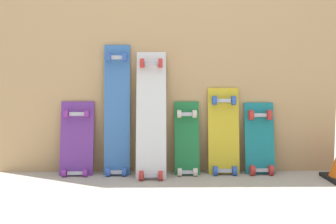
% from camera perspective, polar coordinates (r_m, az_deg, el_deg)
% --- Properties ---
extents(ground_plane, '(12.00, 12.00, 0.00)m').
position_cam_1_polar(ground_plane, '(2.85, -0.02, -8.53)').
color(ground_plane, '#A89E8E').
extents(plywood_wall_panel, '(2.37, 0.04, 1.69)m').
position_cam_1_polar(plywood_wall_panel, '(2.85, -0.05, 8.57)').
color(plywood_wall_panel, tan).
rests_on(plywood_wall_panel, ground).
extents(skateboard_purple, '(0.23, 0.18, 0.57)m').
position_cam_1_polar(skateboard_purple, '(2.84, -12.69, -4.34)').
color(skateboard_purple, '#6B338C').
rests_on(skateboard_purple, ground).
extents(skateboard_blue, '(0.17, 0.18, 0.95)m').
position_cam_1_polar(skateboard_blue, '(2.78, -7.17, -0.37)').
color(skateboard_blue, '#386BAD').
rests_on(skateboard_blue, ground).
extents(skateboard_white, '(0.20, 0.29, 0.90)m').
position_cam_1_polar(skateboard_white, '(2.70, -2.37, -0.97)').
color(skateboard_white, silver).
rests_on(skateboard_white, ground).
extents(skateboard_green, '(0.17, 0.18, 0.56)m').
position_cam_1_polar(skateboard_green, '(2.78, 2.67, -4.38)').
color(skateboard_green, '#1E7238').
rests_on(skateboard_green, ground).
extents(skateboard_yellow, '(0.21, 0.17, 0.65)m').
position_cam_1_polar(skateboard_yellow, '(2.82, 7.83, -3.28)').
color(skateboard_yellow, gold).
rests_on(skateboard_yellow, ground).
extents(skateboard_teal, '(0.20, 0.17, 0.55)m').
position_cam_1_polar(skateboard_teal, '(2.87, 12.77, -4.21)').
color(skateboard_teal, '#197A7F').
rests_on(skateboard_teal, ground).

